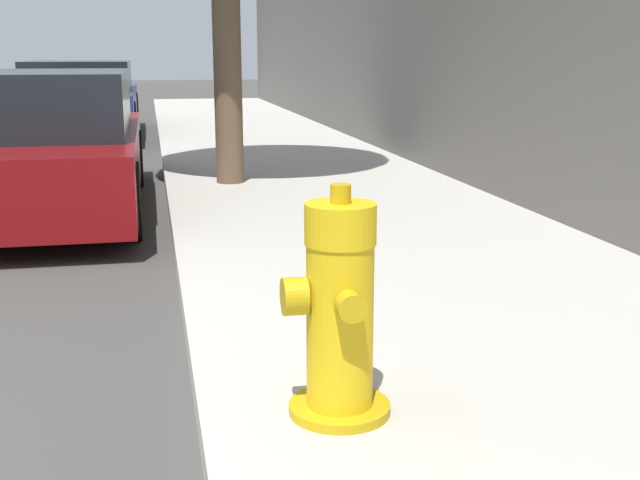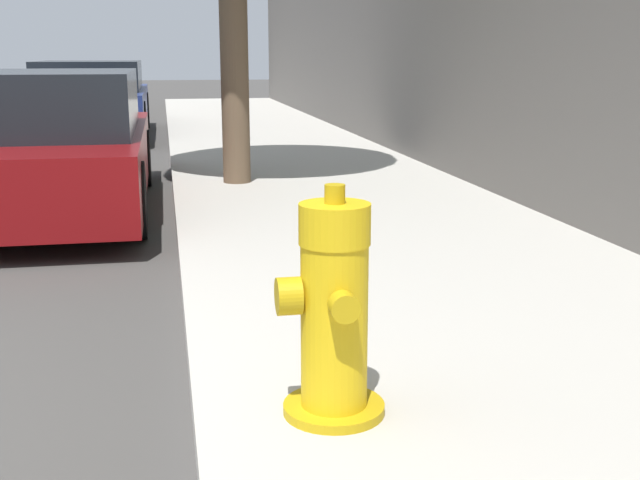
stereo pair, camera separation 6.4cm
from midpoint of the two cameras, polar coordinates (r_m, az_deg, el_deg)
name	(u,v)px [view 2 (the right image)]	position (r m, az deg, el deg)	size (l,w,h in m)	color
sidewalk_slab	(553,390)	(3.45, 16.74, -10.21)	(2.89, 40.00, 0.15)	#B7B2A8
fire_hydrant	(333,314)	(2.81, 1.58, -5.25)	(0.39, 0.38, 0.83)	#C39C11
parked_car_near	(41,145)	(7.57, -18.99, 6.40)	(1.84, 4.16, 1.26)	maroon
parked_car_mid	(92,100)	(14.28, -15.75, 9.58)	(1.80, 4.53, 1.27)	navy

